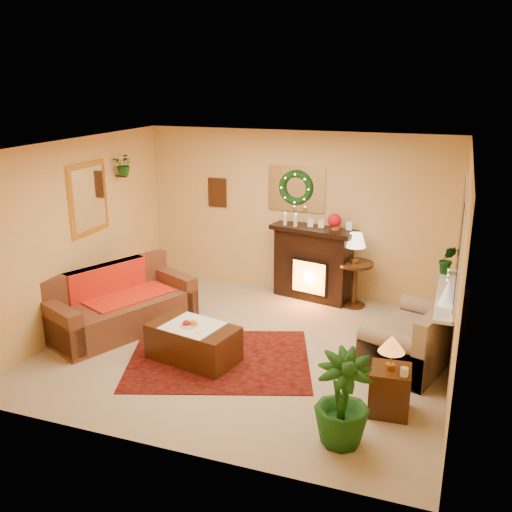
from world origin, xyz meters
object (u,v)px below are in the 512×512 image
(side_table_round, at_px, (354,286))
(coffee_table, at_px, (194,344))
(loveseat, at_px, (414,330))
(fireplace, at_px, (313,265))
(sofa, at_px, (121,301))
(end_table_square, at_px, (390,389))

(side_table_round, xyz_separation_m, coffee_table, (-1.56, -2.42, -0.12))
(loveseat, bearing_deg, fireplace, 154.20)
(fireplace, bearing_deg, sofa, -124.72)
(sofa, relative_size, coffee_table, 1.86)
(fireplace, relative_size, side_table_round, 1.70)
(sofa, height_order, loveseat, sofa)
(sofa, distance_m, coffee_table, 1.42)
(side_table_round, distance_m, coffee_table, 2.88)
(coffee_table, bearing_deg, side_table_round, 69.09)
(loveseat, distance_m, coffee_table, 2.72)
(loveseat, height_order, coffee_table, loveseat)
(sofa, xyz_separation_m, fireplace, (2.19, 2.06, 0.12))
(fireplace, relative_size, loveseat, 0.84)
(coffee_table, bearing_deg, sofa, 172.20)
(loveseat, distance_m, side_table_round, 1.84)
(fireplace, bearing_deg, end_table_square, -49.53)
(sofa, distance_m, fireplace, 3.01)
(side_table_round, distance_m, end_table_square, 2.92)
(fireplace, height_order, loveseat, fireplace)
(side_table_round, bearing_deg, end_table_square, -72.50)
(end_table_square, bearing_deg, coffee_table, 171.44)
(sofa, relative_size, end_table_square, 4.00)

